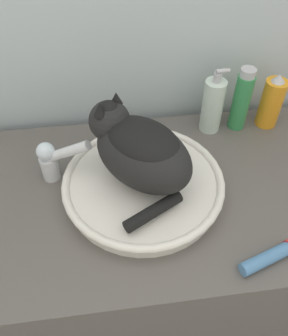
# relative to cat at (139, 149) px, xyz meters

# --- Properties ---
(wall_back) EXTENTS (8.00, 0.05, 2.40)m
(wall_back) POSITION_rel_cat_xyz_m (0.03, 0.33, 0.18)
(wall_back) COLOR silver
(wall_back) RESTS_ON ground_plane
(vanity_counter) EXTENTS (1.18, 0.57, 0.88)m
(vanity_counter) POSITION_rel_cat_xyz_m (0.03, -0.01, -0.58)
(vanity_counter) COLOR #56514C
(vanity_counter) RESTS_ON ground_plane
(sink_basin) EXTENTS (0.39, 0.39, 0.05)m
(sink_basin) POSITION_rel_cat_xyz_m (0.01, -0.01, -0.11)
(sink_basin) COLOR white
(sink_basin) RESTS_ON vanity_counter
(cat) EXTENTS (0.28, 0.30, 0.19)m
(cat) POSITION_rel_cat_xyz_m (0.00, 0.00, 0.00)
(cat) COLOR black
(cat) RESTS_ON sink_basin
(faucet) EXTENTS (0.14, 0.07, 0.14)m
(faucet) POSITION_rel_cat_xyz_m (-0.20, 0.07, -0.07)
(faucet) COLOR silver
(faucet) RESTS_ON vanity_counter
(spray_bottle_trigger) EXTENTS (0.06, 0.06, 0.17)m
(spray_bottle_trigger) POSITION_rel_cat_xyz_m (0.40, 0.21, -0.06)
(spray_bottle_trigger) COLOR orange
(spray_bottle_trigger) RESTS_ON vanity_counter
(soap_pump_bottle) EXTENTS (0.06, 0.06, 0.19)m
(soap_pump_bottle) POSITION_rel_cat_xyz_m (0.23, 0.21, -0.06)
(soap_pump_bottle) COLOR silver
(soap_pump_bottle) RESTS_ON vanity_counter
(shampoo_bottle_tall) EXTENTS (0.05, 0.05, 0.19)m
(shampoo_bottle_tall) POSITION_rel_cat_xyz_m (0.31, 0.21, -0.05)
(shampoo_bottle_tall) COLOR #338C4C
(shampoo_bottle_tall) RESTS_ON vanity_counter
(cream_tube) EXTENTS (0.14, 0.07, 0.03)m
(cream_tube) POSITION_rel_cat_xyz_m (0.25, -0.23, -0.12)
(cream_tube) COLOR #4C7FB2
(cream_tube) RESTS_ON vanity_counter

